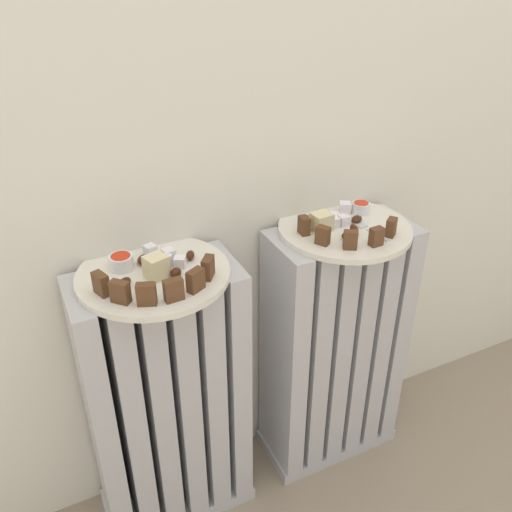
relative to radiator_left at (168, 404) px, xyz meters
name	(u,v)px	position (x,y,z in m)	size (l,w,h in m)	color
radiator_left	(168,404)	(0.00, 0.00, 0.00)	(0.32, 0.16, 0.61)	#B2B2B7
radiator_right	(334,349)	(0.40, 0.00, 0.00)	(0.32, 0.16, 0.61)	#B2B2B7
plate_left	(154,274)	(0.00, 0.00, 0.32)	(0.27, 0.27, 0.01)	silver
plate_right	(345,229)	(0.40, 0.00, 0.32)	(0.27, 0.27, 0.01)	silver
dark_cake_slice_left_0	(101,284)	(-0.10, -0.03, 0.34)	(0.03, 0.02, 0.04)	#56351E
dark_cake_slice_left_1	(120,292)	(-0.07, -0.07, 0.34)	(0.03, 0.02, 0.04)	#56351E
dark_cake_slice_left_2	(146,294)	(-0.04, -0.09, 0.34)	(0.03, 0.02, 0.04)	#56351E
dark_cake_slice_left_3	(174,290)	(0.01, -0.10, 0.34)	(0.03, 0.02, 0.04)	#56351E
dark_cake_slice_left_4	(196,280)	(0.05, -0.09, 0.34)	(0.03, 0.02, 0.04)	#56351E
dark_cake_slice_left_5	(208,268)	(0.08, -0.06, 0.34)	(0.03, 0.02, 0.04)	#56351E
marble_cake_slice_left_0	(156,267)	(0.00, -0.02, 0.34)	(0.04, 0.03, 0.04)	beige
turkish_delight_left_0	(150,250)	(0.01, 0.06, 0.33)	(0.02, 0.02, 0.02)	white
turkish_delight_left_1	(180,262)	(0.05, -0.01, 0.33)	(0.02, 0.02, 0.02)	white
turkish_delight_left_2	(165,262)	(0.02, 0.00, 0.33)	(0.02, 0.02, 0.02)	white
turkish_delight_left_3	(169,254)	(0.04, 0.03, 0.33)	(0.02, 0.02, 0.02)	white
medjool_date_left_0	(190,255)	(0.07, 0.01, 0.33)	(0.02, 0.02, 0.02)	#3D1E0F
medjool_date_left_1	(176,273)	(0.03, -0.04, 0.33)	(0.02, 0.02, 0.02)	#3D1E0F
medjool_date_left_2	(125,282)	(-0.06, -0.03, 0.33)	(0.03, 0.02, 0.01)	#3D1E0F
medjool_date_left_3	(143,260)	(-0.01, 0.03, 0.33)	(0.03, 0.02, 0.02)	#3D1E0F
jam_bowl_left	(121,262)	(-0.05, 0.03, 0.34)	(0.04, 0.04, 0.03)	white
dark_cake_slice_right_0	(304,225)	(0.31, 0.01, 0.34)	(0.03, 0.02, 0.04)	#56351E
dark_cake_slice_right_1	(323,235)	(0.32, -0.04, 0.34)	(0.03, 0.02, 0.04)	#56351E
dark_cake_slice_right_2	(350,240)	(0.36, -0.08, 0.34)	(0.03, 0.02, 0.04)	#56351E
dark_cake_slice_right_3	(376,237)	(0.41, -0.09, 0.34)	(0.03, 0.02, 0.04)	#56351E
dark_cake_slice_right_4	(391,227)	(0.46, -0.07, 0.34)	(0.03, 0.02, 0.04)	#56351E
marble_cake_slice_right_0	(321,222)	(0.35, 0.01, 0.34)	(0.04, 0.03, 0.04)	beige
turkish_delight_right_0	(344,220)	(0.40, 0.01, 0.33)	(0.02, 0.02, 0.02)	white
turkish_delight_right_1	(334,222)	(0.38, 0.01, 0.33)	(0.02, 0.02, 0.02)	white
turkish_delight_right_2	(334,217)	(0.39, 0.03, 0.33)	(0.02, 0.02, 0.02)	white
turkish_delight_right_3	(345,208)	(0.44, 0.05, 0.33)	(0.02, 0.02, 0.02)	white
medjool_date_right_0	(306,219)	(0.34, 0.05, 0.33)	(0.03, 0.02, 0.02)	#3D1E0F
medjool_date_right_1	(347,235)	(0.37, -0.05, 0.33)	(0.02, 0.02, 0.02)	#3D1E0F
medjool_date_right_2	(354,229)	(0.40, -0.03, 0.33)	(0.03, 0.01, 0.02)	#3D1E0F
medjool_date_right_3	(357,219)	(0.43, 0.00, 0.33)	(0.03, 0.02, 0.02)	#3D1E0F
jam_bowl_right	(361,207)	(0.47, 0.04, 0.34)	(0.04, 0.04, 0.02)	white
fork	(370,230)	(0.44, -0.04, 0.32)	(0.02, 0.09, 0.00)	silver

